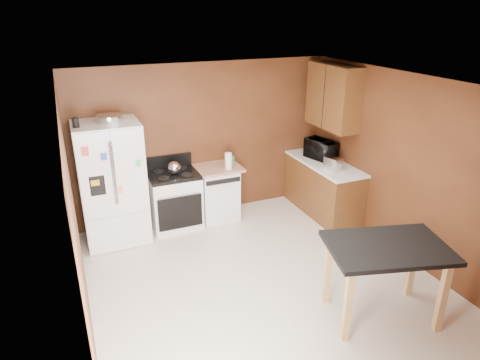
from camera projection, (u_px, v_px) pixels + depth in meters
floor at (263, 282)px, 5.48m from camera, size 4.50×4.50×0.00m
ceiling at (268, 85)px, 4.54m from camera, size 4.50×4.50×0.00m
wall_back at (205, 141)px, 6.93m from camera, size 4.20×0.00×4.20m
wall_front at (402, 308)px, 3.09m from camera, size 4.20×0.00×4.20m
wall_left at (76, 225)px, 4.26m from camera, size 0.00×4.50×4.50m
wall_right at (406, 168)px, 5.76m from camera, size 0.00×4.50×4.50m
roasting_pan at (109, 118)px, 5.90m from camera, size 0.36×0.36×0.09m
pen_cup at (76, 123)px, 5.58m from camera, size 0.09×0.09×0.13m
kettle at (174, 168)px, 6.49m from camera, size 0.20×0.20×0.20m
paper_towel at (228, 161)px, 6.72m from camera, size 0.14×0.14×0.26m
green_canister at (231, 160)px, 6.99m from camera, size 0.12×0.12×0.12m
toaster at (333, 163)px, 6.69m from camera, size 0.22×0.29×0.19m
microwave at (321, 150)px, 7.14m from camera, size 0.49×0.61×0.29m
refrigerator at (112, 183)px, 6.18m from camera, size 0.90×0.80×1.80m
gas_range at (174, 199)px, 6.72m from camera, size 0.76×0.68×1.10m
dishwasher at (217, 192)px, 7.00m from camera, size 0.78×0.63×0.89m
right_cabinets at (326, 161)px, 7.06m from camera, size 0.63×1.58×2.45m
island at (386, 256)px, 4.61m from camera, size 1.45×1.15×0.91m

